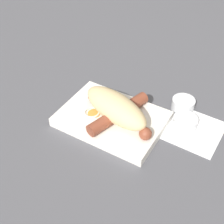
{
  "coord_description": "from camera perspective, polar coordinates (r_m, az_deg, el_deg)",
  "views": [
    {
      "loc": [
        0.27,
        -0.45,
        0.5
      ],
      "look_at": [
        0.0,
        0.0,
        0.03
      ],
      "focal_mm": 50.0,
      "sensor_mm": 36.0,
      "label": 1
    }
  ],
  "objects": [
    {
      "name": "ground_plane",
      "position": [
        0.73,
        0.0,
        -1.89
      ],
      "size": [
        3.0,
        3.0,
        0.0
      ],
      "primitive_type": "plane",
      "color": "#4C4C51"
    },
    {
      "name": "food_tray",
      "position": [
        0.72,
        0.0,
        -1.25
      ],
      "size": [
        0.23,
        0.17,
        0.02
      ],
      "color": "silver",
      "rests_on": "ground_plane"
    },
    {
      "name": "bread_roll",
      "position": [
        0.69,
        0.68,
        0.87
      ],
      "size": [
        0.19,
        0.12,
        0.06
      ],
      "color": "#DBBC84",
      "rests_on": "food_tray"
    },
    {
      "name": "sausage",
      "position": [
        0.69,
        1.09,
        -0.37
      ],
      "size": [
        0.19,
        0.17,
        0.03
      ],
      "color": "brown",
      "rests_on": "food_tray"
    },
    {
      "name": "pickled_veggies",
      "position": [
        0.72,
        -3.62,
        -0.13
      ],
      "size": [
        0.04,
        0.04,
        0.0
      ],
      "color": "orange",
      "rests_on": "food_tray"
    },
    {
      "name": "napkin",
      "position": [
        0.73,
        14.5,
        -3.13
      ],
      "size": [
        0.13,
        0.13,
        0.0
      ],
      "color": "white",
      "rests_on": "ground_plane"
    },
    {
      "name": "condiment_cup_near",
      "position": [
        0.72,
        13.19,
        -2.04
      ],
      "size": [
        0.05,
        0.05,
        0.03
      ],
      "color": "silver",
      "rests_on": "ground_plane"
    },
    {
      "name": "condiment_cup_far",
      "position": [
        0.77,
        12.86,
        1.27
      ],
      "size": [
        0.05,
        0.05,
        0.03
      ],
      "color": "silver",
      "rests_on": "ground_plane"
    }
  ]
}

